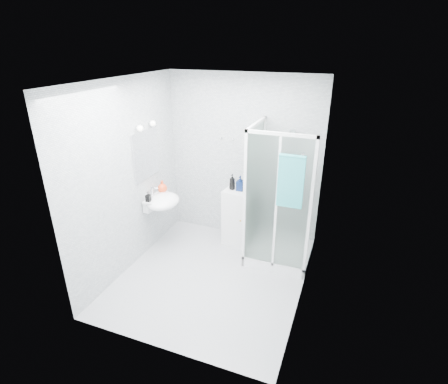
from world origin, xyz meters
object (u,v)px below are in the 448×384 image
at_px(hand_towel, 291,180).
at_px(storage_cabinet, 237,217).
at_px(wall_basin, 162,201).
at_px(shampoo_bottle_a, 232,182).
at_px(shampoo_bottle_b, 240,183).
at_px(shower_enclosure, 274,232).
at_px(soap_dispenser_orange, 162,186).
at_px(soap_dispenser_black, 148,197).

bearing_deg(hand_towel, storage_cabinet, 144.27).
xyz_separation_m(wall_basin, shampoo_bottle_a, (0.92, 0.56, 0.23)).
relative_size(hand_towel, shampoo_bottle_b, 2.98).
bearing_deg(shampoo_bottle_a, shampoo_bottle_b, 2.23).
relative_size(shower_enclosure, storage_cabinet, 2.20).
height_order(wall_basin, hand_towel, hand_towel).
height_order(shower_enclosure, shampoo_bottle_b, shower_enclosure).
bearing_deg(shower_enclosure, soap_dispenser_orange, -175.35).
relative_size(storage_cabinet, soap_dispenser_black, 6.13).
distance_m(hand_towel, soap_dispenser_black, 2.06).
height_order(shampoo_bottle_a, shampoo_bottle_b, shampoo_bottle_a).
bearing_deg(shampoo_bottle_a, storage_cabinet, -0.02).
xyz_separation_m(shampoo_bottle_b, soap_dispenser_orange, (-1.12, -0.39, -0.07)).
distance_m(shampoo_bottle_b, soap_dispenser_orange, 1.19).
relative_size(storage_cabinet, soap_dispenser_orange, 4.83).
xyz_separation_m(soap_dispenser_orange, soap_dispenser_black, (-0.02, -0.37, -0.02)).
bearing_deg(soap_dispenser_orange, storage_cabinet, 19.74).
bearing_deg(hand_towel, shower_enclosure, 121.60).
bearing_deg(wall_basin, shower_enclosure, 10.81).
height_order(hand_towel, shampoo_bottle_b, hand_towel).
bearing_deg(wall_basin, storage_cabinet, 29.33).
height_order(storage_cabinet, hand_towel, hand_towel).
distance_m(wall_basin, soap_dispenser_black, 0.26).
height_order(shower_enclosure, shampoo_bottle_a, shower_enclosure).
height_order(wall_basin, shampoo_bottle_a, shampoo_bottle_a).
bearing_deg(soap_dispenser_black, wall_basin, 62.96).
distance_m(soap_dispenser_orange, soap_dispenser_black, 0.37).
height_order(shower_enclosure, wall_basin, shower_enclosure).
height_order(shower_enclosure, storage_cabinet, shower_enclosure).
xyz_separation_m(shampoo_bottle_a, soap_dispenser_orange, (-0.99, -0.39, -0.07)).
xyz_separation_m(storage_cabinet, shampoo_bottle_a, (-0.09, 0.00, 0.57)).
bearing_deg(soap_dispenser_orange, soap_dispenser_black, -92.95).
bearing_deg(storage_cabinet, shower_enclosure, -14.79).
relative_size(wall_basin, soap_dispenser_orange, 2.98).
distance_m(wall_basin, hand_towel, 2.01).
bearing_deg(soap_dispenser_black, shower_enclosure, 16.11).
bearing_deg(soap_dispenser_orange, wall_basin, -65.97).
height_order(hand_towel, soap_dispenser_orange, hand_towel).
xyz_separation_m(shower_enclosure, soap_dispenser_black, (-1.75, -0.51, 0.49)).
height_order(shampoo_bottle_a, soap_dispenser_orange, shampoo_bottle_a).
bearing_deg(wall_basin, hand_towel, -2.56).
bearing_deg(soap_dispenser_black, shampoo_bottle_b, 33.65).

